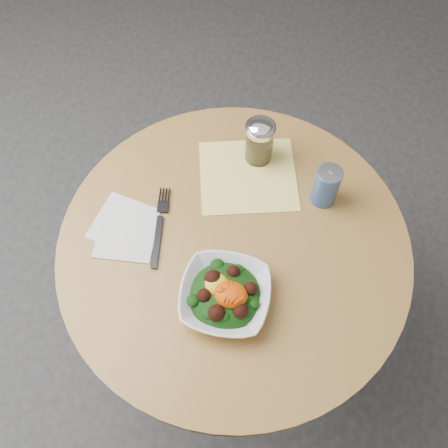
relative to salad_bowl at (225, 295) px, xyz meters
name	(u,v)px	position (x,y,z in m)	size (l,w,h in m)	color
ground	(231,329)	(-0.01, 0.15, -0.78)	(6.00, 6.00, 0.00)	#2B2B2D
table	(233,274)	(-0.01, 0.15, -0.23)	(0.90, 0.90, 0.75)	black
cloth_napkin	(248,176)	(-0.02, 0.36, -0.03)	(0.26, 0.24, 0.00)	yellow
paper_napkins	(125,229)	(-0.30, 0.12, -0.03)	(0.19, 0.20, 0.00)	silver
salad_bowl	(225,295)	(0.00, 0.00, 0.00)	(0.22, 0.22, 0.08)	silver
fork	(160,224)	(-0.21, 0.16, -0.02)	(0.06, 0.23, 0.00)	black
spice_shaker	(259,141)	(-0.01, 0.43, 0.04)	(0.08, 0.08, 0.14)	silver
beverage_can	(326,186)	(0.18, 0.34, 0.03)	(0.07, 0.07, 0.13)	navy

